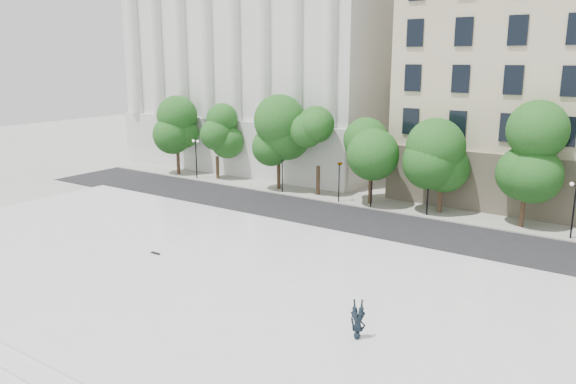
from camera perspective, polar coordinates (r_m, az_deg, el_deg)
name	(u,v)px	position (r m, az deg, el deg)	size (l,w,h in m)	color
ground	(149,290)	(31.89, -13.95, -9.67)	(160.00, 160.00, 0.00)	#B2AFA8
plaza	(188,270)	(33.70, -10.15, -7.78)	(44.00, 22.00, 0.45)	silver
street	(320,216)	(45.06, 3.31, -2.41)	(60.00, 8.00, 0.02)	black
far_sidewalk	(356,200)	(50.11, 6.88, -0.79)	(60.00, 4.00, 0.12)	#99978D
building_west	(290,53)	(69.85, 0.19, 13.93)	(31.50, 27.65, 25.60)	silver
traffic_light_west	(339,162)	(48.24, 5.25, 3.03)	(0.80, 1.61, 4.14)	black
traffic_light_east	(372,165)	(46.82, 8.53, 2.77)	(0.58, 1.89, 4.25)	black
person_lying	(358,333)	(25.25, 7.08, -14.05)	(0.65, 0.43, 1.79)	black
skateboard	(155,253)	(36.06, -13.32, -6.06)	(0.70, 0.18, 0.07)	black
street_trees	(380,147)	(47.68, 9.33, 4.53)	(46.93, 5.13, 7.65)	#382619
lamp_posts	(347,171)	(48.37, 5.99, 2.12)	(36.22, 0.28, 4.34)	black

